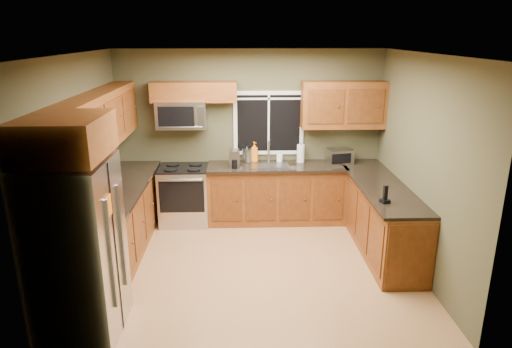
{
  "coord_description": "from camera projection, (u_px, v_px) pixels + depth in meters",
  "views": [
    {
      "loc": [
        -0.14,
        -5.38,
        2.93
      ],
      "look_at": [
        0.05,
        0.35,
        1.15
      ],
      "focal_mm": 32.0,
      "sensor_mm": 36.0,
      "label": 1
    }
  ],
  "objects": [
    {
      "name": "upper_cabinet_over_fridge",
      "position": [
        64.0,
        137.0,
        4.11
      ],
      "size": [
        0.72,
        0.9,
        0.38
      ],
      "primitive_type": "cube",
      "color": "brown",
      "rests_on": "left_wall"
    },
    {
      "name": "toaster_oven",
      "position": [
        340.0,
        156.0,
        7.21
      ],
      "size": [
        0.43,
        0.37,
        0.23
      ],
      "color": "#B7B7BC",
      "rests_on": "countertop_back"
    },
    {
      "name": "countertop_left",
      "position": [
        120.0,
        189.0,
        6.13
      ],
      "size": [
        0.65,
        2.65,
        0.04
      ],
      "primitive_type": "cube",
      "color": "black",
      "rests_on": "base_cabinets_left"
    },
    {
      "name": "cordless_phone",
      "position": [
        385.0,
        198.0,
        5.56
      ],
      "size": [
        0.13,
        0.13,
        0.22
      ],
      "color": "black",
      "rests_on": "countertop_peninsula"
    },
    {
      "name": "paper_towel_roll",
      "position": [
        301.0,
        153.0,
        7.29
      ],
      "size": [
        0.16,
        0.16,
        0.31
      ],
      "color": "white",
      "rests_on": "countertop_back"
    },
    {
      "name": "countertop_back",
      "position": [
        277.0,
        166.0,
        7.15
      ],
      "size": [
        2.17,
        0.65,
        0.04
      ],
      "primitive_type": "cube",
      "color": "black",
      "rests_on": "base_cabinets_back"
    },
    {
      "name": "base_cabinets_left",
      "position": [
        121.0,
        221.0,
        6.27
      ],
      "size": [
        0.6,
        2.65,
        0.9
      ],
      "primitive_type": "cube",
      "color": "brown",
      "rests_on": "ground"
    },
    {
      "name": "countertop_peninsula",
      "position": [
        380.0,
        184.0,
        6.32
      ],
      "size": [
        0.65,
        2.5,
        0.04
      ],
      "primitive_type": "cube",
      "color": "black",
      "rests_on": "base_cabinets_peninsula"
    },
    {
      "name": "ceiling",
      "position": [
        253.0,
        54.0,
        5.2
      ],
      "size": [
        4.2,
        4.2,
        0.0
      ],
      "primitive_type": "plane",
      "rotation": [
        3.14,
        0.0,
        0.0
      ],
      "color": "white",
      "rests_on": "back_wall"
    },
    {
      "name": "upper_cabinets_left",
      "position": [
        101.0,
        120.0,
        5.84
      ],
      "size": [
        0.33,
        2.65,
        0.72
      ],
      "primitive_type": "cube",
      "color": "brown",
      "rests_on": "left_wall"
    },
    {
      "name": "kettle",
      "position": [
        247.0,
        155.0,
        7.26
      ],
      "size": [
        0.16,
        0.16,
        0.28
      ],
      "color": "#B7B7BC",
      "rests_on": "countertop_back"
    },
    {
      "name": "front_wall",
      "position": [
        259.0,
        226.0,
        3.89
      ],
      "size": [
        4.2,
        0.0,
        4.2
      ],
      "primitive_type": "plane",
      "rotation": [
        -1.57,
        0.0,
        0.0
      ],
      "color": "#47452C",
      "rests_on": "ground"
    },
    {
      "name": "left_wall",
      "position": [
        80.0,
        169.0,
        5.54
      ],
      "size": [
        0.0,
        3.6,
        3.6
      ],
      "primitive_type": "plane",
      "rotation": [
        1.57,
        0.0,
        1.57
      ],
      "color": "#47452C",
      "rests_on": "ground"
    },
    {
      "name": "upper_cabinets_back_right",
      "position": [
        343.0,
        105.0,
        7.06
      ],
      "size": [
        1.3,
        0.33,
        0.72
      ],
      "primitive_type": "cube",
      "color": "brown",
      "rests_on": "back_wall"
    },
    {
      "name": "back_wall",
      "position": [
        250.0,
        135.0,
        7.32
      ],
      "size": [
        4.2,
        0.0,
        4.2
      ],
      "primitive_type": "plane",
      "rotation": [
        1.57,
        0.0,
        0.0
      ],
      "color": "#47452C",
      "rests_on": "ground"
    },
    {
      "name": "floor",
      "position": [
        253.0,
        265.0,
        6.01
      ],
      "size": [
        4.2,
        4.2,
        0.0
      ],
      "primitive_type": "plane",
      "color": "#A07246",
      "rests_on": "ground"
    },
    {
      "name": "right_wall",
      "position": [
        421.0,
        165.0,
        5.67
      ],
      "size": [
        0.0,
        3.6,
        3.6
      ],
      "primitive_type": "plane",
      "rotation": [
        1.57,
        0.0,
        -1.57
      ],
      "color": "#47452C",
      "rests_on": "ground"
    },
    {
      "name": "base_cabinets_back",
      "position": [
        276.0,
        194.0,
        7.32
      ],
      "size": [
        2.17,
        0.6,
        0.9
      ],
      "primitive_type": "cube",
      "color": "brown",
      "rests_on": "ground"
    },
    {
      "name": "refrigerator",
      "position": [
        79.0,
        251.0,
        4.44
      ],
      "size": [
        0.74,
        0.9,
        1.8
      ],
      "color": "#B7B7BC",
      "rests_on": "ground"
    },
    {
      "name": "soap_bottle_c",
      "position": [
        235.0,
        159.0,
        7.15
      ],
      "size": [
        0.14,
        0.14,
        0.17
      ],
      "primitive_type": "imported",
      "rotation": [
        0.0,
        0.0,
        -0.05
      ],
      "color": "white",
      "rests_on": "countertop_back"
    },
    {
      "name": "range",
      "position": [
        184.0,
        195.0,
        7.24
      ],
      "size": [
        0.76,
        0.69,
        0.94
      ],
      "color": "#B7B7BC",
      "rests_on": "ground"
    },
    {
      "name": "microwave",
      "position": [
        182.0,
        114.0,
        6.99
      ],
      "size": [
        0.76,
        0.41,
        0.42
      ],
      "color": "#B7B7BC",
      "rests_on": "back_wall"
    },
    {
      "name": "upper_cabinets_back_left",
      "position": [
        194.0,
        92.0,
        6.92
      ],
      "size": [
        1.3,
        0.33,
        0.3
      ],
      "primitive_type": "cube",
      "color": "brown",
      "rests_on": "back_wall"
    },
    {
      "name": "soap_bottle_a",
      "position": [
        254.0,
        152.0,
        7.3
      ],
      "size": [
        0.17,
        0.17,
        0.32
      ],
      "primitive_type": "imported",
      "rotation": [
        0.0,
        0.0,
        0.42
      ],
      "color": "orange",
      "rests_on": "countertop_back"
    },
    {
      "name": "soap_bottle_b",
      "position": [
        280.0,
        156.0,
        7.34
      ],
      "size": [
        0.1,
        0.1,
        0.17
      ],
      "primitive_type": "imported",
      "rotation": [
        0.0,
        0.0,
        -0.43
      ],
      "color": "white",
      "rests_on": "countertop_back"
    },
    {
      "name": "sink",
      "position": [
        269.0,
        164.0,
        7.16
      ],
      "size": [
        0.6,
        0.42,
        0.36
      ],
      "color": "slate",
      "rests_on": "countertop_back"
    },
    {
      "name": "coffee_maker",
      "position": [
        234.0,
        159.0,
        7.01
      ],
      "size": [
        0.17,
        0.22,
        0.27
      ],
      "color": "slate",
      "rests_on": "countertop_back"
    },
    {
      "name": "window",
      "position": [
        269.0,
        123.0,
        7.26
      ],
      "size": [
        1.12,
        0.03,
        1.02
      ],
      "color": "white",
      "rests_on": "back_wall"
    },
    {
      "name": "base_cabinets_peninsula",
      "position": [
        379.0,
        216.0,
        6.45
      ],
      "size": [
        0.6,
        2.52,
        0.9
      ],
      "color": "brown",
      "rests_on": "ground"
    }
  ]
}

